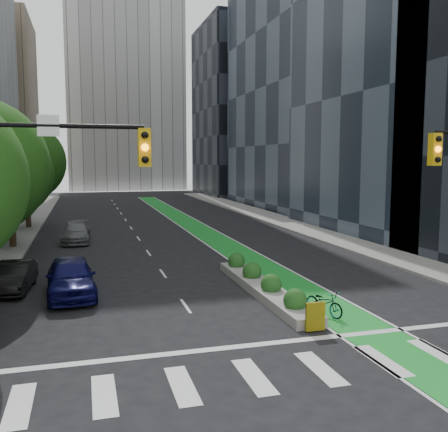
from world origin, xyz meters
TOP-DOWN VIEW (x-y plane):
  - ground at (0.00, 0.00)m, footprint 160.00×160.00m
  - sidewalk_left at (-11.80, 25.00)m, footprint 3.60×90.00m
  - sidewalk_right at (11.80, 25.00)m, footprint 3.60×90.00m
  - bike_lane_paint at (3.00, 30.00)m, footprint 2.20×70.00m
  - building_glass_far at (21.00, 45.00)m, footprint 14.00×24.00m
  - building_dark_end at (20.00, 68.00)m, footprint 14.00×18.00m
  - building_distant at (2.00, 90.00)m, footprint 22.00×16.00m
  - tree_midfar at (-11.00, 22.00)m, footprint 5.60×5.60m
  - tree_far at (-11.00, 32.00)m, footprint 6.60×6.60m
  - median_planter at (1.20, 7.04)m, footprint 1.20×10.26m
  - bicycle at (2.39, 3.46)m, footprint 1.24×1.92m
  - parked_car_left_near at (-7.00, 8.81)m, footprint 2.27×5.09m
  - parked_car_left_mid at (-9.49, 10.40)m, footprint 1.73×4.12m
  - parked_car_left_far at (-7.00, 23.53)m, footprint 2.13×4.89m

SIDE VIEW (x-z plane):
  - ground at x=0.00m, z-range 0.00..0.00m
  - bike_lane_paint at x=3.00m, z-range 0.00..0.01m
  - sidewalk_left at x=-11.80m, z-range 0.00..0.15m
  - sidewalk_right at x=11.80m, z-range 0.00..0.15m
  - median_planter at x=1.20m, z-range -0.18..0.92m
  - bicycle at x=2.39m, z-range 0.00..0.95m
  - parked_car_left_mid at x=-9.49m, z-range 0.00..1.32m
  - parked_car_left_far at x=-7.00m, z-range 0.00..1.40m
  - parked_car_left_near at x=-7.00m, z-range 0.00..1.70m
  - tree_midfar at x=-11.00m, z-range 1.07..8.83m
  - tree_far at x=-11.00m, z-range 1.19..10.20m
  - building_dark_end at x=20.00m, z-range 0.00..28.00m
  - building_glass_far at x=21.00m, z-range 0.00..42.00m
  - building_distant at x=2.00m, z-range 0.00..70.00m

